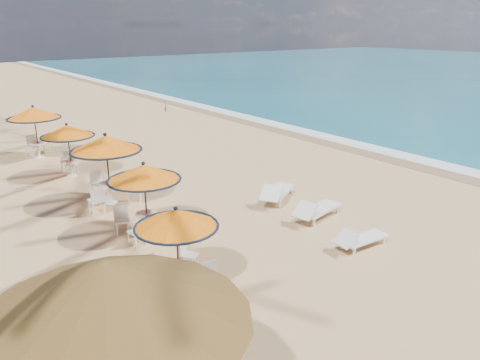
# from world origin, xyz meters

# --- Properties ---
(ground) EXTENTS (160.00, 160.00, 0.00)m
(ground) POSITION_xyz_m (0.00, 0.00, 0.00)
(ground) COLOR tan
(ground) RESTS_ON ground
(foam_strip) EXTENTS (1.20, 140.00, 0.04)m
(foam_strip) POSITION_xyz_m (9.30, 10.00, 0.00)
(foam_strip) COLOR white
(foam_strip) RESTS_ON ground
(wetsand_band) EXTENTS (1.40, 140.00, 0.02)m
(wetsand_band) POSITION_xyz_m (8.40, 10.00, 0.00)
(wetsand_band) COLOR olive
(wetsand_band) RESTS_ON ground
(station_0) EXTENTS (2.03, 2.03, 2.11)m
(station_0) POSITION_xyz_m (-5.44, 0.24, 1.54)
(station_0) COLOR black
(station_0) RESTS_ON ground
(station_1) EXTENTS (2.21, 2.21, 2.31)m
(station_1) POSITION_xyz_m (-4.78, 3.44, 1.76)
(station_1) COLOR black
(station_1) RESTS_ON ground
(station_2) EXTENTS (2.49, 2.53, 2.59)m
(station_2) POSITION_xyz_m (-4.60, 6.57, 1.90)
(station_2) COLOR black
(station_2) RESTS_ON ground
(station_3) EXTENTS (2.19, 2.27, 2.28)m
(station_3) POSITION_xyz_m (-4.64, 10.70, 1.74)
(station_3) COLOR black
(station_3) RESTS_ON ground
(station_4) EXTENTS (2.45, 2.45, 2.55)m
(station_4) POSITION_xyz_m (-4.95, 14.53, 1.87)
(station_4) COLOR black
(station_4) RESTS_ON ground
(lounger_near) EXTENTS (1.79, 0.66, 0.63)m
(lounger_near) POSITION_xyz_m (-0.29, -1.11, 0.30)
(lounger_near) COLOR white
(lounger_near) RESTS_ON ground
(lounger_mid) EXTENTS (2.15, 1.05, 0.74)m
(lounger_mid) POSITION_xyz_m (0.21, 1.11, 0.35)
(lounger_mid) COLOR white
(lounger_mid) RESTS_ON ground
(lounger_far) EXTENTS (2.20, 1.69, 0.78)m
(lounger_far) POSITION_xyz_m (0.30, 3.14, 0.36)
(lounger_far) COLOR white
(lounger_far) RESTS_ON ground
(palapa) EXTENTS (4.08, 4.08, 3.11)m
(palapa) POSITION_xyz_m (-8.45, -3.17, 2.61)
(palapa) COLOR brown
(palapa) RESTS_ON ground
(person) EXTENTS (0.28, 0.35, 0.86)m
(person) POSITION_xyz_m (5.87, 21.77, 0.43)
(person) COLOR #98664D
(person) RESTS_ON ground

